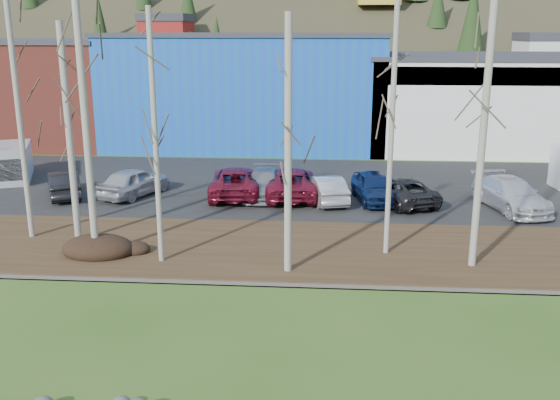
# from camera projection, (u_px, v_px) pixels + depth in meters

# --- Properties ---
(river) EXTENTS (80.00, 8.00, 0.90)m
(river) POSITION_uv_depth(u_px,v_px,m) (321.00, 340.00, 17.68)
(river) COLOR black
(river) RESTS_ON ground
(far_bank_rocks) EXTENTS (80.00, 0.80, 0.46)m
(far_bank_rocks) POSITION_uv_depth(u_px,v_px,m) (323.00, 283.00, 21.62)
(far_bank_rocks) COLOR #47423D
(far_bank_rocks) RESTS_ON ground
(far_bank) EXTENTS (80.00, 7.00, 0.15)m
(far_bank) POSITION_uv_depth(u_px,v_px,m) (323.00, 250.00, 24.68)
(far_bank) COLOR #382616
(far_bank) RESTS_ON ground
(parking_lot) EXTENTS (80.00, 14.00, 0.14)m
(parking_lot) POSITION_uv_depth(u_px,v_px,m) (325.00, 186.00, 34.78)
(parking_lot) COLOR black
(parking_lot) RESTS_ON ground
(building_brick) EXTENTS (16.32, 12.24, 7.80)m
(building_brick) POSITION_uv_depth(u_px,v_px,m) (21.00, 90.00, 48.99)
(building_brick) COLOR #9A3D30
(building_brick) RESTS_ON ground
(building_blue) EXTENTS (20.40, 12.24, 8.30)m
(building_blue) POSITION_uv_depth(u_px,v_px,m) (249.00, 89.00, 47.61)
(building_blue) COLOR #1259AE
(building_blue) RESTS_ON ground
(building_white) EXTENTS (18.36, 12.24, 6.80)m
(building_white) POSITION_uv_depth(u_px,v_px,m) (488.00, 101.00, 46.48)
(building_white) COLOR white
(building_white) RESTS_ON ground
(dirt_mound) EXTENTS (2.79, 1.97, 0.55)m
(dirt_mound) POSITION_uv_depth(u_px,v_px,m) (98.00, 247.00, 23.99)
(dirt_mound) COLOR black
(dirt_mound) RESTS_ON far_bank
(birch_0) EXTENTS (0.27, 0.27, 9.72)m
(birch_0) POSITION_uv_depth(u_px,v_px,m) (86.00, 129.00, 22.64)
(birch_0) COLOR #ADAB9D
(birch_0) RESTS_ON far_bank
(birch_1) EXTENTS (0.22, 0.22, 9.68)m
(birch_1) POSITION_uv_depth(u_px,v_px,m) (20.00, 121.00, 24.81)
(birch_1) COLOR #ADAB9D
(birch_1) RESTS_ON far_bank
(birch_2) EXTENTS (0.27, 0.27, 8.69)m
(birch_2) POSITION_uv_depth(u_px,v_px,m) (69.00, 135.00, 24.44)
(birch_2) COLOR #ADAB9D
(birch_2) RESTS_ON far_bank
(birch_3) EXTENTS (0.20, 0.20, 9.14)m
(birch_3) POSITION_uv_depth(u_px,v_px,m) (155.00, 140.00, 22.16)
(birch_3) COLOR #ADAB9D
(birch_3) RESTS_ON far_bank
(birch_4) EXTENTS (0.26, 0.26, 8.92)m
(birch_4) POSITION_uv_depth(u_px,v_px,m) (288.00, 148.00, 21.23)
(birch_4) COLOR #ADAB9D
(birch_4) RESTS_ON far_bank
(birch_5) EXTENTS (0.20, 0.20, 9.73)m
(birch_5) POSITION_uv_depth(u_px,v_px,m) (392.00, 128.00, 22.91)
(birch_5) COLOR #ADAB9D
(birch_5) RESTS_ON far_bank
(birch_6) EXTENTS (0.26, 0.26, 10.18)m
(birch_6) POSITION_uv_depth(u_px,v_px,m) (484.00, 127.00, 21.56)
(birch_6) COLOR #ADAB9D
(birch_6) RESTS_ON far_bank
(car_0) EXTENTS (3.28, 4.74, 1.50)m
(car_0) POSITION_uv_depth(u_px,v_px,m) (134.00, 182.00, 32.31)
(car_0) COLOR #B9B9BB
(car_0) RESTS_ON parking_lot
(car_1) EXTENTS (3.14, 4.34, 1.36)m
(car_1) POSITION_uv_depth(u_px,v_px,m) (64.00, 184.00, 32.19)
(car_1) COLOR black
(car_1) RESTS_ON parking_lot
(car_2) EXTENTS (2.95, 5.64, 1.52)m
(car_2) POSITION_uv_depth(u_px,v_px,m) (236.00, 181.00, 32.35)
(car_2) COLOR maroon
(car_2) RESTS_ON parking_lot
(car_3) EXTENTS (1.95, 4.73, 1.37)m
(car_3) POSITION_uv_depth(u_px,v_px,m) (264.00, 183.00, 32.24)
(car_3) COLOR #94959B
(car_3) RESTS_ON parking_lot
(car_4) EXTENTS (2.44, 4.57, 1.48)m
(car_4) POSITION_uv_depth(u_px,v_px,m) (374.00, 187.00, 31.32)
(car_4) COLOR navy
(car_4) RESTS_ON parking_lot
(car_5) EXTENTS (2.43, 4.34, 1.35)m
(car_5) POSITION_uv_depth(u_px,v_px,m) (326.00, 188.00, 31.24)
(car_5) COLOR silver
(car_5) RESTS_ON parking_lot
(car_6) EXTENTS (3.78, 5.23, 1.32)m
(car_6) POSITION_uv_depth(u_px,v_px,m) (401.00, 190.00, 30.97)
(car_6) COLOR #28272A
(car_6) RESTS_ON parking_lot
(car_7) EXTENTS (3.29, 5.48, 1.49)m
(car_7) POSITION_uv_depth(u_px,v_px,m) (511.00, 194.00, 29.85)
(car_7) COLOR silver
(car_7) RESTS_ON parking_lot
(car_8) EXTENTS (2.95, 5.64, 1.52)m
(car_8) POSITION_uv_depth(u_px,v_px,m) (290.00, 182.00, 32.14)
(car_8) COLOR maroon
(car_8) RESTS_ON parking_lot
(van_grey) EXTENTS (3.39, 4.84, 1.95)m
(van_grey) POSITION_uv_depth(u_px,v_px,m) (12.00, 163.00, 35.78)
(van_grey) COLOR silver
(van_grey) RESTS_ON parking_lot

